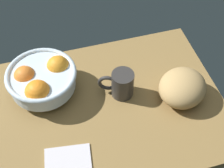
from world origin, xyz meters
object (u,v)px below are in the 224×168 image
at_px(bread_loaf, 182,88).
at_px(fruit_bowl, 42,79).
at_px(napkin_folded, 68,161).
at_px(mug, 121,84).

bearing_deg(bread_loaf, fruit_bowl, -18.63).
xyz_separation_m(fruit_bowl, bread_loaf, (-0.42, 0.14, -0.02)).
relative_size(bread_loaf, napkin_folded, 1.22).
distance_m(bread_loaf, napkin_folded, 0.42).
bearing_deg(fruit_bowl, bread_loaf, 161.37).
height_order(bread_loaf, napkin_folded, bread_loaf).
bearing_deg(mug, fruit_bowl, -17.36).
relative_size(fruit_bowl, mug, 1.99).
relative_size(fruit_bowl, bread_loaf, 1.40).
height_order(fruit_bowl, mug, fruit_bowl).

